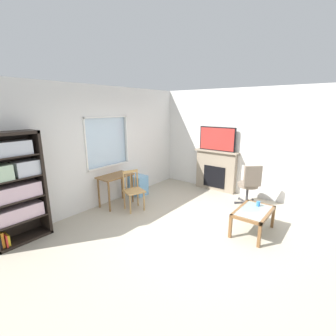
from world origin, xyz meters
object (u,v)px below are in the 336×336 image
object	(u,v)px
bookshelf	(14,186)
fireplace	(216,170)
tv	(217,139)
coffee_table	(253,214)
plastic_drawer_unit	(139,185)
desk_under_window	(115,181)
sippy_cup	(258,204)
wooden_chair	(133,190)
office_chair	(250,183)

from	to	relation	value
bookshelf	fireplace	distance (m)	4.76
tv	coffee_table	distance (m)	2.62
bookshelf	plastic_drawer_unit	xyz separation A→B (m)	(2.88, -0.06, -0.74)
fireplace	coffee_table	world-z (taller)	fireplace
desk_under_window	fireplace	world-z (taller)	fireplace
plastic_drawer_unit	fireplace	bearing A→B (deg)	-41.82
plastic_drawer_unit	fireplace	xyz separation A→B (m)	(1.62, -1.45, 0.30)
bookshelf	plastic_drawer_unit	world-z (taller)	bookshelf
fireplace	sippy_cup	world-z (taller)	fireplace
tv	sippy_cup	world-z (taller)	tv
coffee_table	desk_under_window	bearing A→B (deg)	102.51
desk_under_window	sippy_cup	distance (m)	3.18
wooden_chair	tv	size ratio (longest dim) A/B	0.87
desk_under_window	sippy_cup	xyz separation A→B (m)	(0.92, -3.04, -0.11)
fireplace	office_chair	distance (m)	1.24
office_chair	desk_under_window	bearing A→B (deg)	127.09
office_chair	coffee_table	xyz separation A→B (m)	(-1.24, -0.51, -0.18)
coffee_table	wooden_chair	bearing A→B (deg)	103.57
wooden_chair	sippy_cup	bearing A→B (deg)	-71.23
tv	bookshelf	bearing A→B (deg)	161.43
bookshelf	office_chair	world-z (taller)	bookshelf
bookshelf	desk_under_window	world-z (taller)	bookshelf
fireplace	coffee_table	xyz separation A→B (m)	(-1.76, -1.64, -0.19)
desk_under_window	office_chair	xyz separation A→B (m)	(1.91, -2.53, -0.05)
wooden_chair	fireplace	distance (m)	2.53
desk_under_window	tv	bearing A→B (deg)	-30.08
tv	office_chair	xyz separation A→B (m)	(-0.50, -1.13, -0.90)
fireplace	sippy_cup	distance (m)	2.23
wooden_chair	office_chair	xyz separation A→B (m)	(1.85, -2.01, 0.09)
bookshelf	wooden_chair	distance (m)	2.29
desk_under_window	office_chair	bearing A→B (deg)	-52.91
sippy_cup	coffee_table	bearing A→B (deg)	179.48
wooden_chair	plastic_drawer_unit	size ratio (longest dim) A/B	1.70
plastic_drawer_unit	coffee_table	xyz separation A→B (m)	(-0.14, -3.09, 0.11)
office_chair	bookshelf	bearing A→B (deg)	146.48
bookshelf	tv	size ratio (longest dim) A/B	1.86
coffee_table	office_chair	bearing A→B (deg)	22.38
desk_under_window	tv	size ratio (longest dim) A/B	0.79
wooden_chair	plastic_drawer_unit	bearing A→B (deg)	37.15
bookshelf	desk_under_window	bearing A→B (deg)	-2.99
office_chair	wooden_chair	bearing A→B (deg)	132.53
plastic_drawer_unit	fireplace	distance (m)	2.19
wooden_chair	plastic_drawer_unit	distance (m)	0.96
office_chair	sippy_cup	xyz separation A→B (m)	(-0.99, -0.51, -0.06)
fireplace	sippy_cup	bearing A→B (deg)	-132.52
coffee_table	sippy_cup	xyz separation A→B (m)	(0.25, -0.00, 0.12)
wooden_chair	office_chair	distance (m)	2.73
sippy_cup	desk_under_window	bearing A→B (deg)	106.89
sippy_cup	wooden_chair	bearing A→B (deg)	108.77
office_chair	tv	bearing A→B (deg)	66.15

